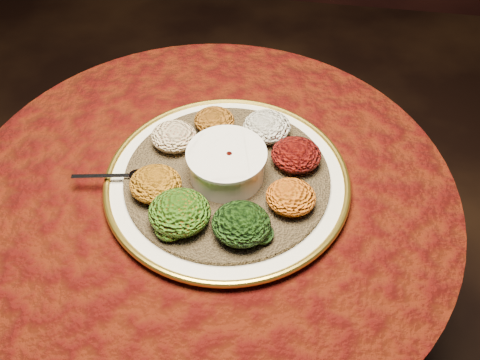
# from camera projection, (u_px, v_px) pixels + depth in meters

# --- Properties ---
(table) EXTENTS (0.96, 0.96, 0.73)m
(table) POSITION_uv_depth(u_px,v_px,m) (211.00, 242.00, 1.16)
(table) COLOR black
(table) RESTS_ON ground
(platter) EXTENTS (0.52, 0.52, 0.02)m
(platter) POSITION_uv_depth(u_px,v_px,m) (227.00, 181.00, 1.02)
(platter) COLOR white
(platter) RESTS_ON table
(injera) EXTENTS (0.47, 0.47, 0.01)m
(injera) POSITION_uv_depth(u_px,v_px,m) (227.00, 177.00, 1.01)
(injera) COLOR brown
(injera) RESTS_ON platter
(stew_bowl) EXTENTS (0.15, 0.15, 0.06)m
(stew_bowl) POSITION_uv_depth(u_px,v_px,m) (227.00, 162.00, 0.98)
(stew_bowl) COLOR silver
(stew_bowl) RESTS_ON injera
(spoon) EXTENTS (0.15, 0.04, 0.01)m
(spoon) POSITION_uv_depth(u_px,v_px,m) (133.00, 175.00, 1.00)
(spoon) COLOR silver
(spoon) RESTS_ON injera
(portion_ayib) EXTENTS (0.10, 0.09, 0.05)m
(portion_ayib) POSITION_uv_depth(u_px,v_px,m) (267.00, 127.00, 1.07)
(portion_ayib) COLOR silver
(portion_ayib) RESTS_ON injera
(portion_kitfo) EXTENTS (0.10, 0.09, 0.05)m
(portion_kitfo) POSITION_uv_depth(u_px,v_px,m) (296.00, 155.00, 1.01)
(portion_kitfo) COLOR black
(portion_kitfo) RESTS_ON injera
(portion_tikil) EXTENTS (0.09, 0.09, 0.04)m
(portion_tikil) POSITION_uv_depth(u_px,v_px,m) (291.00, 197.00, 0.95)
(portion_tikil) COLOR #AF6D0E
(portion_tikil) RESTS_ON injera
(portion_gomen) EXTENTS (0.10, 0.10, 0.05)m
(portion_gomen) POSITION_uv_depth(u_px,v_px,m) (241.00, 224.00, 0.90)
(portion_gomen) COLOR black
(portion_gomen) RESTS_ON injera
(portion_mixveg) EXTENTS (0.11, 0.10, 0.05)m
(portion_mixveg) POSITION_uv_depth(u_px,v_px,m) (180.00, 212.00, 0.92)
(portion_mixveg) COLOR #953C09
(portion_mixveg) RESTS_ON injera
(portion_kik) EXTENTS (0.10, 0.09, 0.05)m
(portion_kik) POSITION_uv_depth(u_px,v_px,m) (156.00, 184.00, 0.97)
(portion_kik) COLOR #A85F0E
(portion_kik) RESTS_ON injera
(portion_timatim) EXTENTS (0.09, 0.09, 0.04)m
(portion_timatim) POSITION_uv_depth(u_px,v_px,m) (174.00, 136.00, 1.05)
(portion_timatim) COLOR maroon
(portion_timatim) RESTS_ON injera
(portion_shiro) EXTENTS (0.08, 0.08, 0.04)m
(portion_shiro) POSITION_uv_depth(u_px,v_px,m) (214.00, 121.00, 1.08)
(portion_shiro) COLOR #8D4911
(portion_shiro) RESTS_ON injera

